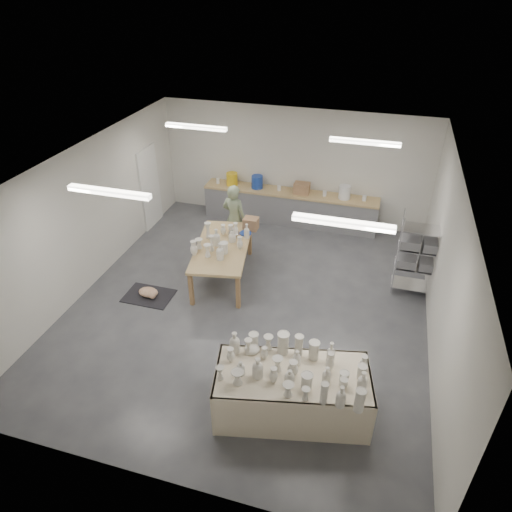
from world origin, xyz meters
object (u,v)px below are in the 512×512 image
(potter, at_px, (234,218))
(drying_table, at_px, (292,390))
(red_stool, at_px, (238,235))
(work_table, at_px, (224,244))

(potter, bearing_deg, drying_table, 130.65)
(potter, xyz_separation_m, red_stool, (0.00, 0.27, -0.59))
(red_stool, bearing_deg, work_table, -84.06)
(work_table, xyz_separation_m, red_stool, (-0.15, 1.42, -0.59))
(work_table, bearing_deg, red_stool, 85.68)
(potter, height_order, red_stool, potter)
(drying_table, height_order, potter, potter)
(work_table, distance_m, red_stool, 1.55)
(work_table, height_order, potter, potter)
(work_table, height_order, red_stool, work_table)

